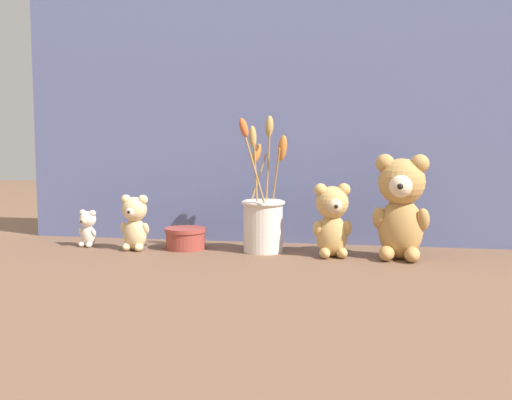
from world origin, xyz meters
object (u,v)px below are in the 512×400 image
(teddy_bear_medium, at_px, (332,219))
(decorative_tin_tall, at_px, (186,238))
(teddy_bear_large, at_px, (401,205))
(teddy_bear_small, at_px, (135,221))
(flower_vase, at_px, (263,217))
(teddy_bear_tiny, at_px, (88,227))

(teddy_bear_medium, relative_size, decorative_tin_tall, 1.66)
(teddy_bear_large, relative_size, teddy_bear_small, 1.75)
(flower_vase, height_order, decorative_tin_tall, flower_vase)
(teddy_bear_medium, relative_size, teddy_bear_tiny, 1.83)
(teddy_bear_tiny, height_order, flower_vase, flower_vase)
(decorative_tin_tall, bearing_deg, teddy_bear_tiny, -177.80)
(teddy_bear_medium, height_order, teddy_bear_small, teddy_bear_medium)
(teddy_bear_small, bearing_deg, flower_vase, 5.55)
(teddy_bear_large, bearing_deg, decorative_tin_tall, 175.23)
(teddy_bear_medium, xyz_separation_m, decorative_tin_tall, (-0.35, 0.04, -0.06))
(teddy_bear_large, xyz_separation_m, teddy_bear_tiny, (-0.75, 0.03, -0.07))
(flower_vase, distance_m, decorative_tin_tall, 0.20)
(teddy_bear_small, xyz_separation_m, teddy_bear_tiny, (-0.13, 0.02, -0.02))
(decorative_tin_tall, bearing_deg, flower_vase, -1.25)
(teddy_bear_tiny, relative_size, decorative_tin_tall, 0.91)
(decorative_tin_tall, bearing_deg, teddy_bear_medium, -6.25)
(teddy_bear_large, relative_size, decorative_tin_tall, 2.32)
(teddy_bear_small, distance_m, flower_vase, 0.31)
(teddy_bear_tiny, bearing_deg, teddy_bear_large, -2.49)
(teddy_bear_large, xyz_separation_m, teddy_bear_medium, (-0.15, 0.00, -0.03))
(teddy_bear_tiny, relative_size, flower_vase, 0.28)
(teddy_bear_large, xyz_separation_m, decorative_tin_tall, (-0.50, 0.04, -0.10))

